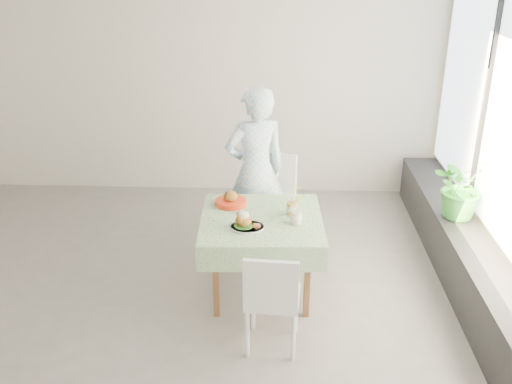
{
  "coord_description": "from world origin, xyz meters",
  "views": [
    {
      "loc": [
        1.08,
        -4.34,
        2.9
      ],
      "look_at": [
        0.87,
        0.16,
        0.96
      ],
      "focal_mm": 40.0,
      "sensor_mm": 36.0,
      "label": 1
    }
  ],
  "objects_px": {
    "diner": "(256,171)",
    "juice_cup_orange": "(292,207)",
    "main_dish": "(245,223)",
    "potted_plant": "(462,186)",
    "cafe_table": "(261,247)",
    "chair_near": "(272,317)",
    "chair_far": "(267,221)"
  },
  "relations": [
    {
      "from": "diner",
      "to": "juice_cup_orange",
      "type": "xyz_separation_m",
      "value": [
        0.35,
        -0.73,
        -0.05
      ]
    },
    {
      "from": "main_dish",
      "to": "potted_plant",
      "type": "distance_m",
      "value": 2.18
    },
    {
      "from": "cafe_table",
      "to": "chair_near",
      "type": "bearing_deg",
      "value": -81.54
    },
    {
      "from": "potted_plant",
      "to": "chair_near",
      "type": "bearing_deg",
      "value": -141.73
    },
    {
      "from": "chair_far",
      "to": "chair_near",
      "type": "xyz_separation_m",
      "value": [
        0.08,
        -1.59,
        -0.04
      ]
    },
    {
      "from": "main_dish",
      "to": "potted_plant",
      "type": "relative_size",
      "value": 0.46
    },
    {
      "from": "chair_near",
      "to": "diner",
      "type": "distance_m",
      "value": 1.71
    },
    {
      "from": "chair_near",
      "to": "diner",
      "type": "xyz_separation_m",
      "value": [
        -0.2,
        1.59,
        0.59
      ]
    },
    {
      "from": "chair_near",
      "to": "potted_plant",
      "type": "bearing_deg",
      "value": 38.27
    },
    {
      "from": "cafe_table",
      "to": "diner",
      "type": "bearing_deg",
      "value": 96.28
    },
    {
      "from": "diner",
      "to": "potted_plant",
      "type": "xyz_separation_m",
      "value": [
        1.98,
        -0.19,
        -0.04
      ]
    },
    {
      "from": "cafe_table",
      "to": "potted_plant",
      "type": "distance_m",
      "value": 2.02
    },
    {
      "from": "chair_near",
      "to": "chair_far",
      "type": "bearing_deg",
      "value": 93.04
    },
    {
      "from": "diner",
      "to": "main_dish",
      "type": "xyz_separation_m",
      "value": [
        -0.04,
        -1.02,
        -0.07
      ]
    },
    {
      "from": "diner",
      "to": "potted_plant",
      "type": "relative_size",
      "value": 2.7
    },
    {
      "from": "main_dish",
      "to": "juice_cup_orange",
      "type": "height_order",
      "value": "juice_cup_orange"
    },
    {
      "from": "diner",
      "to": "potted_plant",
      "type": "bearing_deg",
      "value": 153.14
    },
    {
      "from": "potted_plant",
      "to": "cafe_table",
      "type": "bearing_deg",
      "value": -161.56
    },
    {
      "from": "chair_near",
      "to": "diner",
      "type": "bearing_deg",
      "value": 97.34
    },
    {
      "from": "juice_cup_orange",
      "to": "potted_plant",
      "type": "height_order",
      "value": "potted_plant"
    },
    {
      "from": "cafe_table",
      "to": "juice_cup_orange",
      "type": "height_order",
      "value": "juice_cup_orange"
    },
    {
      "from": "main_dish",
      "to": "juice_cup_orange",
      "type": "distance_m",
      "value": 0.49
    },
    {
      "from": "cafe_table",
      "to": "potted_plant",
      "type": "relative_size",
      "value": 1.7
    },
    {
      "from": "cafe_table",
      "to": "chair_far",
      "type": "relative_size",
      "value": 1.09
    },
    {
      "from": "chair_far",
      "to": "cafe_table",
      "type": "bearing_deg",
      "value": -92.08
    },
    {
      "from": "juice_cup_orange",
      "to": "diner",
      "type": "bearing_deg",
      "value": 115.87
    },
    {
      "from": "juice_cup_orange",
      "to": "chair_near",
      "type": "bearing_deg",
      "value": -99.9
    },
    {
      "from": "chair_far",
      "to": "chair_near",
      "type": "bearing_deg",
      "value": -86.96
    },
    {
      "from": "potted_plant",
      "to": "main_dish",
      "type": "bearing_deg",
      "value": -157.7
    },
    {
      "from": "cafe_table",
      "to": "potted_plant",
      "type": "xyz_separation_m",
      "value": [
        1.89,
        0.63,
        0.36
      ]
    },
    {
      "from": "diner",
      "to": "juice_cup_orange",
      "type": "height_order",
      "value": "diner"
    },
    {
      "from": "juice_cup_orange",
      "to": "potted_plant",
      "type": "xyz_separation_m",
      "value": [
        1.62,
        0.54,
        0.01
      ]
    }
  ]
}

